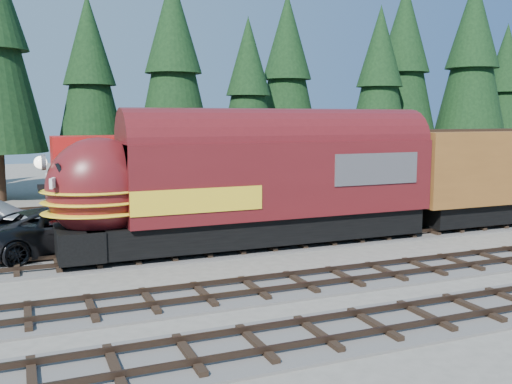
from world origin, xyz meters
name	(u,v)px	position (x,y,z in m)	size (l,w,h in m)	color
ground	(369,261)	(0.00, 0.00, 0.00)	(120.00, 120.00, 0.00)	#6B665B
track_siding	(482,226)	(10.00, 4.00, 0.06)	(68.00, 3.20, 0.33)	#4C4947
track_spur	(76,210)	(-10.00, 18.00, 0.06)	(32.00, 3.20, 0.33)	#4C4947
depot	(267,169)	(0.00, 10.50, 2.96)	(12.80, 7.00, 5.30)	gold
conifer_backdrop	(228,61)	(2.89, 24.89, 10.43)	(80.27, 23.54, 17.07)	black
locomotive	(243,188)	(-4.05, 4.00, 2.77)	(17.66, 3.51, 4.80)	black
caboose	(142,165)	(-5.73, 18.00, 2.82)	(11.06, 3.21, 5.75)	black
pickup_truck_a	(59,230)	(-11.73, 6.73, 0.99)	(3.29, 7.14, 1.98)	black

